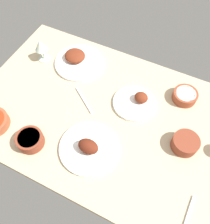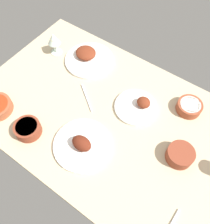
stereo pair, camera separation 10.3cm
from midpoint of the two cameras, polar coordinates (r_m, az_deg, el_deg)
The scene contains 9 objects.
dining_table at distance 125.41cm, azimuth 2.34°, elevation -1.12°, with size 140.00×90.00×4.00cm, color #C6B28E.
plate_far_side at distance 145.90cm, azimuth -2.03°, elevation 12.84°, with size 29.22×29.22×6.42cm.
plate_near_viewer at distance 113.83cm, azimuth -2.91°, elevation -7.99°, with size 28.13×28.13×7.98cm.
plate_center_main at distance 126.34cm, azimuth 10.17°, elevation 1.28°, with size 22.58×22.58×6.77cm.
bowl_cream at distance 132.15cm, azimuth 21.75°, elevation 1.06°, with size 12.97×12.97×4.99cm.
bowl_onions at distance 120.23cm, azimuth -15.81°, elevation -4.06°, with size 12.85×12.85×5.99cm.
bowl_pasta at distance 116.92cm, azimuth 20.09°, elevation -9.83°, with size 12.62×12.62×6.26cm.
wine_glass at distance 147.02cm, azimuth -10.21°, elevation 16.63°, with size 7.60×7.60×14.00cm.
fork_loose at distance 128.94cm, azimuth -2.16°, elevation 3.37°, with size 18.76×0.90×0.80cm, color silver.
Camera 2 is at (-37.05, 52.08, 110.02)cm, focal length 37.98 mm.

